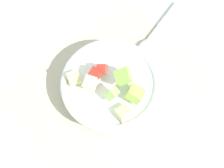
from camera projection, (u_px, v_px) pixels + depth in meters
ground_plane at (108, 90)px, 0.85m from camera, size 2.40×2.40×0.00m
placemat at (108, 89)px, 0.84m from camera, size 0.47×0.36×0.01m
salad_bowl at (112, 85)px, 0.80m from camera, size 0.25×0.25×0.12m
serving_spoon at (153, 37)px, 0.89m from camera, size 0.21×0.07×0.01m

